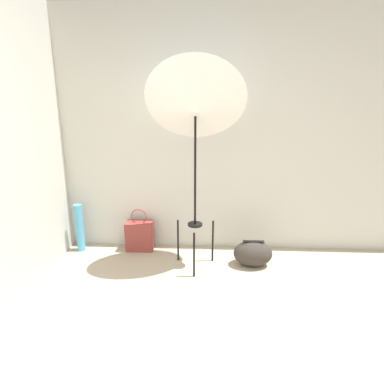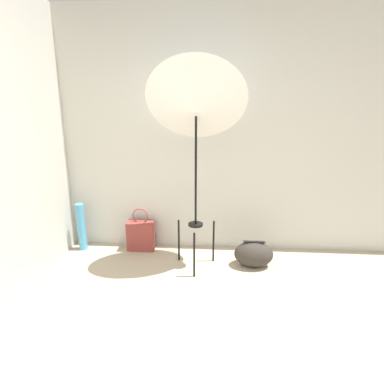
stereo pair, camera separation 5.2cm
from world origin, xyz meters
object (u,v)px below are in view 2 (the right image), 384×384
paper_roll (82,227)px  photo_umbrella (196,108)px  tote_bag (141,235)px  duffel_bag (254,254)px

paper_roll → photo_umbrella: bearing=-12.1°
photo_umbrella → tote_bag: size_ratio=4.05×
tote_bag → paper_roll: bearing=-175.8°
photo_umbrella → duffel_bag: size_ratio=5.05×
photo_umbrella → duffel_bag: (0.60, 0.04, -1.46)m
photo_umbrella → paper_roll: bearing=167.9°
photo_umbrella → tote_bag: photo_umbrella is taller
tote_bag → paper_roll: 0.68m
tote_bag → paper_roll: size_ratio=0.90×
tote_bag → photo_umbrella: bearing=-27.2°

